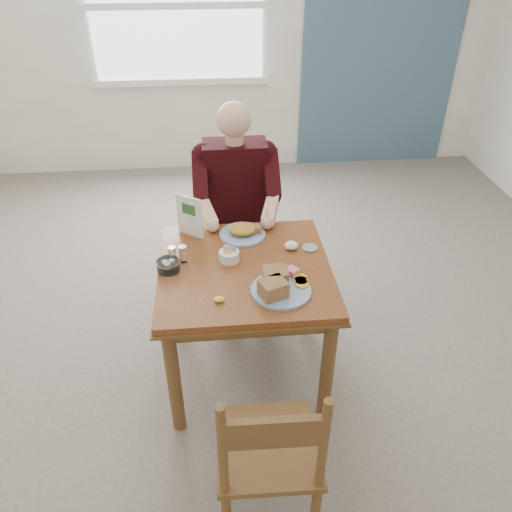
{
  "coord_description": "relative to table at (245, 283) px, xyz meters",
  "views": [
    {
      "loc": [
        -0.14,
        -2.13,
        2.27
      ],
      "look_at": [
        0.06,
        0.0,
        0.81
      ],
      "focal_mm": 35.0,
      "sensor_mm": 36.0,
      "label": 1
    }
  ],
  "objects": [
    {
      "name": "shakers",
      "position": [
        -0.35,
        0.07,
        0.16
      ],
      "size": [
        0.1,
        0.05,
        0.1
      ],
      "color": "white",
      "rests_on": "table"
    },
    {
      "name": "table",
      "position": [
        0.0,
        0.0,
        0.0
      ],
      "size": [
        0.92,
        0.92,
        0.75
      ],
      "color": "brown",
      "rests_on": "ground"
    },
    {
      "name": "chair_near",
      "position": [
        0.02,
        -0.93,
        -0.16
      ],
      "size": [
        0.43,
        0.43,
        0.95
      ],
      "color": "brown",
      "rests_on": "ground"
    },
    {
      "name": "wall_back",
      "position": [
        0.0,
        3.0,
        0.76
      ],
      "size": [
        5.5,
        0.0,
        5.5
      ],
      "primitive_type": "plane",
      "rotation": [
        1.57,
        0.0,
        0.0
      ],
      "color": "white",
      "rests_on": "ground"
    },
    {
      "name": "accent_panel",
      "position": [
        1.6,
        2.98,
        0.76
      ],
      "size": [
        1.6,
        0.02,
        2.8
      ],
      "primitive_type": "cube",
      "color": "#406077",
      "rests_on": "ground"
    },
    {
      "name": "diner",
      "position": [
        0.0,
        0.71,
        0.17
      ],
      "size": [
        0.53,
        0.56,
        1.39
      ],
      "color": "gray",
      "rests_on": "chair_far"
    },
    {
      "name": "lemon_wedge",
      "position": [
        -0.14,
        -0.28,
        0.13
      ],
      "size": [
        0.05,
        0.04,
        0.03
      ],
      "primitive_type": "ellipsoid",
      "rotation": [
        0.0,
        0.0,
        0.01
      ],
      "color": "yellow",
      "rests_on": "table"
    },
    {
      "name": "napkin",
      "position": [
        0.27,
        0.14,
        0.14
      ],
      "size": [
        0.09,
        0.08,
        0.05
      ],
      "primitive_type": "ellipsoid",
      "rotation": [
        0.0,
        0.0,
        0.33
      ],
      "color": "white",
      "rests_on": "table"
    },
    {
      "name": "chair_far",
      "position": [
        0.0,
        0.8,
        -0.16
      ],
      "size": [
        0.42,
        0.42,
        0.95
      ],
      "color": "brown",
      "rests_on": "ground"
    },
    {
      "name": "menu",
      "position": [
        -0.28,
        0.34,
        0.24
      ],
      "size": [
        0.14,
        0.11,
        0.25
      ],
      "color": "white",
      "rests_on": "table"
    },
    {
      "name": "caddy",
      "position": [
        -0.08,
        0.07,
        0.14
      ],
      "size": [
        0.14,
        0.14,
        0.08
      ],
      "color": "white",
      "rests_on": "table"
    },
    {
      "name": "far_plate",
      "position": [
        0.02,
        0.31,
        0.14
      ],
      "size": [
        0.29,
        0.29,
        0.07
      ],
      "color": "white",
      "rests_on": "table"
    },
    {
      "name": "creamer",
      "position": [
        -0.4,
        0.01,
        0.14
      ],
      "size": [
        0.13,
        0.13,
        0.06
      ],
      "color": "white",
      "rests_on": "table"
    },
    {
      "name": "window",
      "position": [
        -0.4,
        2.97,
        0.96
      ],
      "size": [
        1.72,
        0.04,
        1.42
      ],
      "color": "white",
      "rests_on": "wall_back"
    },
    {
      "name": "floor",
      "position": [
        0.0,
        0.0,
        -0.64
      ],
      "size": [
        6.0,
        6.0,
        0.0
      ],
      "primitive_type": "plane",
      "color": "#62594F",
      "rests_on": "ground"
    },
    {
      "name": "metal_dish",
      "position": [
        0.37,
        0.14,
        0.12
      ],
      "size": [
        0.11,
        0.11,
        0.01
      ],
      "primitive_type": "cylinder",
      "rotation": [
        0.0,
        0.0,
        -0.26
      ],
      "color": "silver",
      "rests_on": "table"
    },
    {
      "name": "near_plate",
      "position": [
        0.15,
        -0.22,
        0.15
      ],
      "size": [
        0.36,
        0.36,
        0.1
      ],
      "color": "white",
      "rests_on": "table"
    }
  ]
}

